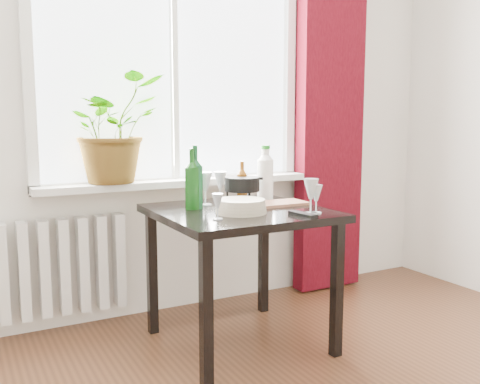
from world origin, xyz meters
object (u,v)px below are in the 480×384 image
wineglass_back_left (205,188)px  wine_bottle_left (192,178)px  wineglass_front_left (218,206)px  wine_bottle_right (195,176)px  wineglass_far_right (316,199)px  plate_stack (241,206)px  bottle_amber (242,182)px  fondue_pot (242,190)px  tv_remote (303,214)px  radiator (54,268)px  cleaning_bottle (265,172)px  table (240,226)px  cutting_board (280,203)px  wineglass_front_right (311,196)px  wineglass_back_center (220,186)px  potted_plant (112,128)px

wineglass_back_left → wine_bottle_left: bearing=-143.9°
wineglass_front_left → wine_bottle_right: bearing=83.9°
wineglass_far_right → plate_stack: (-0.33, 0.18, -0.04)m
bottle_amber → fondue_pot: (-0.02, -0.04, -0.04)m
wine_bottle_right → tv_remote: 0.61m
plate_stack → wineglass_back_left: bearing=99.9°
radiator → tv_remote: size_ratio=4.85×
wineglass_front_left → cleaning_bottle: bearing=39.9°
table → cutting_board: size_ratio=3.01×
wineglass_far_right → wineglass_back_left: size_ratio=0.79×
wineglass_front_right → plate_stack: (-0.30, 0.18, -0.06)m
wineglass_front_left → fondue_pot: 0.48m
wineglass_back_center → wineglass_back_left: wineglass_back_left is taller
cutting_board → table: bearing=-174.3°
wine_bottle_right → wineglass_front_left: size_ratio=2.71×
wineglass_back_left → cutting_board: (0.37, -0.18, -0.09)m
radiator → cleaning_bottle: cleaning_bottle is taller
potted_plant → wineglass_front_left: size_ratio=4.95×
potted_plant → wine_bottle_left: 0.62m
cleaning_bottle → wine_bottle_left: bearing=-168.3°
wineglass_back_left → plate_stack: 0.32m
wineglass_back_center → plate_stack: bearing=-101.1°
wineglass_far_right → cutting_board: wineglass_far_right is taller
potted_plant → wineglass_front_right: potted_plant is taller
wine_bottle_right → table: bearing=-34.7°
wineglass_front_left → potted_plant: bearing=108.2°
fondue_pot → cleaning_bottle: bearing=34.9°
fondue_pot → table: bearing=-109.8°
table → wineglass_far_right: bearing=-46.1°
wineglass_front_left → cutting_board: size_ratio=0.45×
wine_bottle_right → bottle_amber: bearing=10.2°
wineglass_front_left → radiator: bearing=126.5°
cleaning_bottle → wineglass_back_center: bearing=167.3°
potted_plant → plate_stack: 0.93m
potted_plant → wineglass_back_center: potted_plant is taller
wineglass_far_right → tv_remote: (-0.10, -0.03, -0.07)m
fondue_pot → cutting_board: (0.18, -0.12, -0.07)m
bottle_amber → fondue_pot: size_ratio=1.06×
cleaning_bottle → tv_remote: size_ratio=2.00×
cleaning_bottle → wineglass_front_left: size_ratio=2.62×
table → wineglass_front_left: bearing=-137.8°
wineglass_back_left → cutting_board: bearing=-25.4°
bottle_amber → wineglass_back_left: 0.22m
potted_plant → wineglass_front_left: 0.93m
wineglass_far_right → wineglass_back_left: wineglass_back_left is taller
wineglass_front_right → wineglass_back_center: wineglass_front_right is taller
wineglass_front_left → cutting_board: (0.50, 0.24, -0.06)m
radiator → bottle_amber: size_ratio=3.37×
radiator → wineglass_front_right: bearing=-39.9°
table → wine_bottle_right: wine_bottle_right is taller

